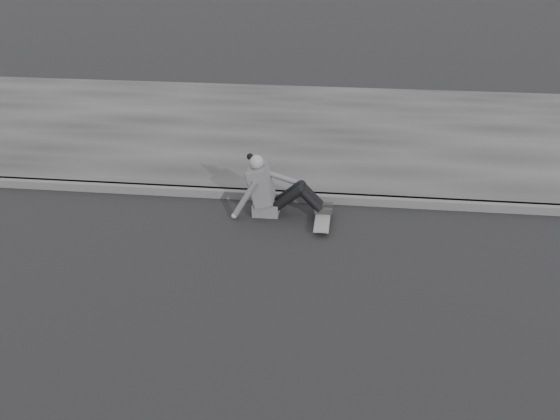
# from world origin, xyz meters

# --- Properties ---
(ground) EXTENTS (80.00, 80.00, 0.00)m
(ground) POSITION_xyz_m (0.00, 0.00, 0.00)
(ground) COLOR black
(ground) RESTS_ON ground
(curb) EXTENTS (24.00, 0.16, 0.12)m
(curb) POSITION_xyz_m (0.00, 2.58, 0.06)
(curb) COLOR #4E4E4E
(curb) RESTS_ON ground
(sidewalk) EXTENTS (24.00, 6.00, 0.12)m
(sidewalk) POSITION_xyz_m (0.00, 5.60, 0.06)
(sidewalk) COLOR #343434
(sidewalk) RESTS_ON ground
(skateboard) EXTENTS (0.20, 0.78, 0.09)m
(skateboard) POSITION_xyz_m (-2.45, 1.86, 0.07)
(skateboard) COLOR gray
(skateboard) RESTS_ON ground
(seated_woman) EXTENTS (1.38, 0.46, 0.88)m
(seated_woman) POSITION_xyz_m (-3.19, 2.11, 0.36)
(seated_woman) COLOR #525154
(seated_woman) RESTS_ON ground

